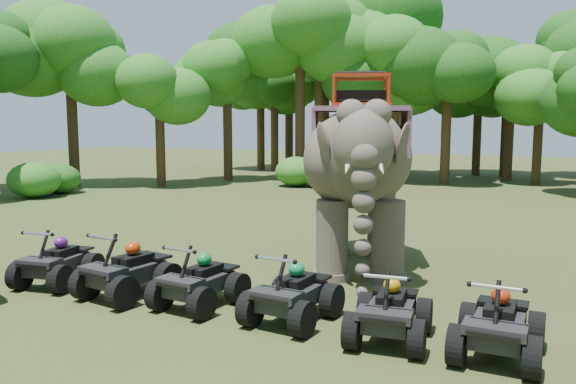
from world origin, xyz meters
name	(u,v)px	position (x,y,z in m)	size (l,w,h in m)	color
ground	(264,285)	(0.00, 0.00, 0.00)	(110.00, 110.00, 0.00)	#47381E
elephant	(360,170)	(1.33, 2.41, 2.36)	(2.47, 5.62, 4.72)	brown
atv_0	(57,256)	(-4.10, -1.83, 0.63)	(1.24, 1.71, 1.26)	black
atv_1	(127,264)	(-2.13, -1.86, 0.68)	(1.33, 1.83, 1.36)	black
atv_2	(199,274)	(-0.47, -1.77, 0.63)	(1.24, 1.69, 1.25)	black
atv_3	(292,286)	(1.47, -1.76, 0.64)	(1.26, 1.73, 1.28)	black
atv_4	(390,303)	(3.25, -1.90, 0.62)	(1.21, 1.66, 1.23)	black
atv_5	(499,316)	(4.88, -1.85, 0.63)	(1.24, 1.71, 1.26)	black
tree_0	(447,111)	(0.00, 22.45, 4.17)	(5.84, 5.84, 8.35)	#195114
tree_1	(539,125)	(4.77, 24.43, 3.40)	(4.77, 4.77, 6.81)	#195114
tree_25	(72,108)	(-18.46, 12.66, 4.34)	(6.07, 6.07, 8.68)	#195114
tree_26	(160,123)	(-14.12, 14.72, 3.53)	(4.94, 4.94, 7.05)	#195114
tree_27	(227,112)	(-12.50, 19.21, 4.15)	(5.81, 5.81, 8.30)	#195114
tree_28	(300,100)	(-8.20, 20.41, 4.87)	(6.82, 6.82, 9.75)	#195114
tree_29	(373,106)	(-4.48, 23.08, 4.51)	(6.32, 6.32, 9.03)	#195114
tree_31	(510,108)	(3.10, 26.26, 4.41)	(6.18, 6.18, 8.82)	#195114
tree_32	(275,111)	(-12.98, 26.62, 4.36)	(6.10, 6.10, 8.71)	#195114
tree_33	(289,98)	(-13.14, 29.48, 5.42)	(7.59, 7.59, 10.84)	#195114
tree_35	(261,108)	(-14.29, 26.92, 4.62)	(6.46, 6.46, 9.23)	#195114
tree_36	(325,104)	(-9.50, 27.86, 4.91)	(6.88, 6.88, 9.83)	#195114
tree_39	(395,105)	(-2.97, 22.44, 4.54)	(6.36, 6.36, 9.08)	#195114
tree_40	(478,114)	(0.92, 29.22, 4.12)	(5.76, 5.76, 8.24)	#195114
tree_41	(390,97)	(-4.50, 27.04, 5.26)	(7.36, 7.36, 10.52)	#195114
tree_42	(319,105)	(-7.33, 21.31, 4.60)	(6.44, 6.44, 9.19)	#195114
tree_44	(507,108)	(2.73, 28.92, 4.50)	(6.30, 6.30, 9.00)	#195114
tree_45	(372,92)	(-5.09, 24.78, 5.47)	(7.66, 7.66, 10.94)	#195114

